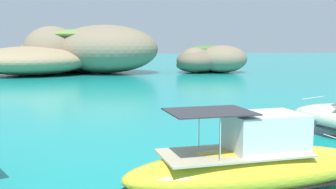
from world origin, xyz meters
TOP-DOWN VIEW (x-y plane):
  - islet_large at (-4.36, 64.15)m, footprint 34.84×26.61m
  - islet_small at (18.29, 61.41)m, footprint 15.57×17.09m
  - motorboat_yellow at (0.89, 5.63)m, footprint 8.84×3.04m

SIDE VIEW (x-z plane):
  - motorboat_yellow at x=0.89m, z-range -0.50..2.24m
  - islet_small at x=18.29m, z-range -0.13..4.48m
  - islet_large at x=-4.36m, z-range -0.64..7.30m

